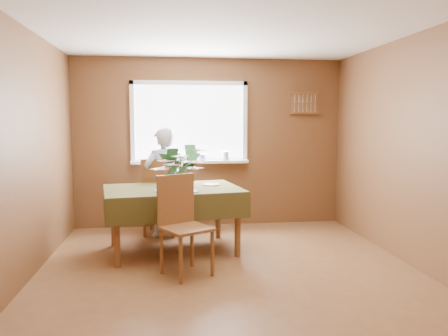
{
  "coord_description": "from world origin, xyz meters",
  "views": [
    {
      "loc": [
        -0.62,
        -4.26,
        1.57
      ],
      "look_at": [
        0.0,
        0.55,
        1.05
      ],
      "focal_mm": 35.0,
      "sensor_mm": 36.0,
      "label": 1
    }
  ],
  "objects": [
    {
      "name": "floor",
      "position": [
        0.0,
        0.0,
        0.0
      ],
      "size": [
        4.5,
        4.5,
        0.0
      ],
      "primitive_type": "plane",
      "color": "brown",
      "rests_on": "ground"
    },
    {
      "name": "ceiling",
      "position": [
        0.0,
        0.0,
        2.5
      ],
      "size": [
        4.5,
        4.5,
        0.0
      ],
      "primitive_type": "plane",
      "rotation": [
        3.14,
        0.0,
        0.0
      ],
      "color": "white",
      "rests_on": "wall_back"
    },
    {
      "name": "wall_back",
      "position": [
        0.0,
        2.25,
        1.25
      ],
      "size": [
        4.0,
        0.0,
        4.0
      ],
      "primitive_type": "plane",
      "rotation": [
        1.57,
        0.0,
        0.0
      ],
      "color": "brown",
      "rests_on": "floor"
    },
    {
      "name": "wall_front",
      "position": [
        0.0,
        -2.25,
        1.25
      ],
      "size": [
        4.0,
        0.0,
        4.0
      ],
      "primitive_type": "plane",
      "rotation": [
        -1.57,
        0.0,
        0.0
      ],
      "color": "brown",
      "rests_on": "floor"
    },
    {
      "name": "wall_left",
      "position": [
        -2.0,
        0.0,
        1.25
      ],
      "size": [
        0.0,
        4.5,
        4.5
      ],
      "primitive_type": "plane",
      "rotation": [
        1.57,
        0.0,
        1.57
      ],
      "color": "brown",
      "rests_on": "floor"
    },
    {
      "name": "wall_right",
      "position": [
        2.0,
        0.0,
        1.25
      ],
      "size": [
        0.0,
        4.5,
        4.5
      ],
      "primitive_type": "plane",
      "rotation": [
        1.57,
        0.0,
        -1.57
      ],
      "color": "brown",
      "rests_on": "floor"
    },
    {
      "name": "window_assembly",
      "position": [
        -0.29,
        2.2,
        1.36
      ],
      "size": [
        1.72,
        0.2,
        1.22
      ],
      "color": "white",
      "rests_on": "wall_back"
    },
    {
      "name": "spoon_rack",
      "position": [
        1.45,
        2.22,
        1.85
      ],
      "size": [
        0.44,
        0.05,
        0.33
      ],
      "color": "brown",
      "rests_on": "wall_back"
    },
    {
      "name": "dining_table",
      "position": [
        -0.57,
        0.95,
        0.68
      ],
      "size": [
        1.75,
        1.33,
        0.78
      ],
      "rotation": [
        0.0,
        0.0,
        0.16
      ],
      "color": "brown",
      "rests_on": "floor"
    },
    {
      "name": "chair_far",
      "position": [
        -0.74,
        1.7,
        0.57
      ],
      "size": [
        0.54,
        0.54,
        1.07
      ],
      "rotation": [
        0.0,
        0.0,
        2.96
      ],
      "color": "brown",
      "rests_on": "floor"
    },
    {
      "name": "chair_near",
      "position": [
        -0.49,
        0.17,
        0.55
      ],
      "size": [
        0.6,
        0.6,
        1.02
      ],
      "rotation": [
        0.0,
        0.0,
        0.53
      ],
      "color": "brown",
      "rests_on": "floor"
    },
    {
      "name": "seated_woman",
      "position": [
        -0.69,
        1.67,
        0.75
      ],
      "size": [
        0.64,
        0.53,
        1.49
      ],
      "primitive_type": "imported",
      "rotation": [
        0.0,
        0.0,
        3.5
      ],
      "color": "white",
      "rests_on": "floor"
    },
    {
      "name": "flower_bouquet",
      "position": [
        -0.48,
        0.7,
        1.08
      ],
      "size": [
        0.55,
        0.55,
        0.47
      ],
      "rotation": [
        0.0,
        0.0,
        -0.18
      ],
      "color": "white",
      "rests_on": "dining_table"
    },
    {
      "name": "side_plate",
      "position": [
        -0.09,
        1.12,
        0.78
      ],
      "size": [
        0.28,
        0.28,
        0.01
      ],
      "primitive_type": "cylinder",
      "rotation": [
        0.0,
        0.0,
        0.38
      ],
      "color": "white",
      "rests_on": "dining_table"
    },
    {
      "name": "table_knife",
      "position": [
        -0.42,
        0.75,
        0.79
      ],
      "size": [
        0.04,
        0.2,
        0.0
      ],
      "primitive_type": "cube",
      "rotation": [
        0.0,
        0.0,
        0.1
      ],
      "color": "silver",
      "rests_on": "dining_table"
    }
  ]
}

